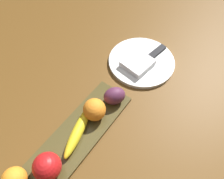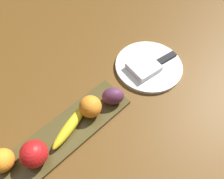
# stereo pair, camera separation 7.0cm
# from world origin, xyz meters

# --- Properties ---
(ground_plane) EXTENTS (2.40, 2.40, 0.00)m
(ground_plane) POSITION_xyz_m (0.00, 0.00, 0.00)
(ground_plane) COLOR brown
(fruit_tray) EXTENTS (0.44, 0.12, 0.01)m
(fruit_tray) POSITION_xyz_m (-0.02, 0.04, 0.01)
(fruit_tray) COLOR #483E1D
(fruit_tray) RESTS_ON ground_plane
(apple) EXTENTS (0.08, 0.08, 0.08)m
(apple) POSITION_xyz_m (0.09, 0.05, 0.05)
(apple) COLOR red
(apple) RESTS_ON fruit_tray
(banana) EXTENTS (0.18, 0.08, 0.03)m
(banana) POSITION_xyz_m (-0.04, 0.04, 0.03)
(banana) COLOR yellow
(banana) RESTS_ON fruit_tray
(orange_near_apple) EXTENTS (0.07, 0.07, 0.07)m
(orange_near_apple) POSITION_xyz_m (-0.11, 0.04, 0.05)
(orange_near_apple) COLOR orange
(orange_near_apple) RESTS_ON fruit_tray
(grape_bunch) EXTENTS (0.09, 0.09, 0.06)m
(grape_bunch) POSITION_xyz_m (-0.19, 0.06, 0.04)
(grape_bunch) COLOR #562743
(grape_bunch) RESTS_ON fruit_tray
(dinner_plate) EXTENTS (0.25, 0.25, 0.01)m
(dinner_plate) POSITION_xyz_m (-0.40, 0.04, 0.01)
(dinner_plate) COLOR white
(dinner_plate) RESTS_ON ground_plane
(folded_napkin) EXTENTS (0.11, 0.11, 0.02)m
(folded_napkin) POSITION_xyz_m (-0.37, 0.04, 0.03)
(folded_napkin) COLOR white
(folded_napkin) RESTS_ON dinner_plate
(knife) EXTENTS (0.18, 0.05, 0.01)m
(knife) POSITION_xyz_m (-0.45, 0.06, 0.02)
(knife) COLOR silver
(knife) RESTS_ON dinner_plate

